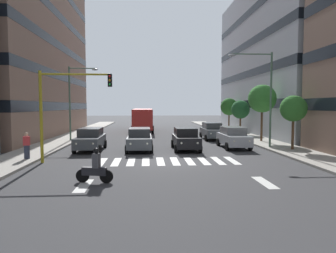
{
  "coord_description": "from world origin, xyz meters",
  "views": [
    {
      "loc": [
        1.25,
        18.55,
        3.42
      ],
      "look_at": [
        -0.29,
        -3.91,
        1.89
      ],
      "focal_mm": 32.51,
      "sensor_mm": 36.0,
      "label": 1
    }
  ],
  "objects_px": {
    "traffic_light_gantry": "(62,101)",
    "street_tree_0": "(293,109)",
    "street_lamp_left": "(264,89)",
    "street_tree_1": "(262,99)",
    "car_row2_0": "(212,131)",
    "street_tree_3": "(229,107)",
    "motorcycle_with_rider": "(95,168)",
    "car_0": "(233,137)",
    "car_3": "(91,139)",
    "car_1": "(186,138)",
    "street_tree_2": "(240,110)",
    "bus_behind_traffic": "(143,118)",
    "pedestrian_waiting": "(27,145)",
    "car_2": "(140,139)",
    "street_lamp_right": "(74,95)"
  },
  "relations": [
    {
      "from": "car_row2_0",
      "to": "street_tree_3",
      "type": "bearing_deg",
      "value": -114.33
    },
    {
      "from": "motorcycle_with_rider",
      "to": "street_tree_1",
      "type": "xyz_separation_m",
      "value": [
        -12.97,
        -14.09,
        3.44
      ]
    },
    {
      "from": "car_1",
      "to": "motorcycle_with_rider",
      "type": "xyz_separation_m",
      "value": [
        5.3,
        9.88,
        -0.24
      ]
    },
    {
      "from": "street_lamp_left",
      "to": "street_tree_0",
      "type": "xyz_separation_m",
      "value": [
        -1.75,
        1.47,
        -1.56
      ]
    },
    {
      "from": "street_lamp_left",
      "to": "street_tree_1",
      "type": "relative_size",
      "value": 1.43
    },
    {
      "from": "bus_behind_traffic",
      "to": "street_tree_1",
      "type": "xyz_separation_m",
      "value": [
        -11.24,
        13.47,
        2.22
      ]
    },
    {
      "from": "car_1",
      "to": "car_2",
      "type": "xyz_separation_m",
      "value": [
        3.57,
        0.15,
        0.0
      ]
    },
    {
      "from": "car_0",
      "to": "street_tree_1",
      "type": "xyz_separation_m",
      "value": [
        -3.66,
        -3.43,
        3.2
      ]
    },
    {
      "from": "traffic_light_gantry",
      "to": "pedestrian_waiting",
      "type": "height_order",
      "value": "traffic_light_gantry"
    },
    {
      "from": "street_tree_2",
      "to": "bus_behind_traffic",
      "type": "bearing_deg",
      "value": -27.54
    },
    {
      "from": "car_0",
      "to": "motorcycle_with_rider",
      "type": "relative_size",
      "value": 2.63
    },
    {
      "from": "car_3",
      "to": "motorcycle_with_rider",
      "type": "height_order",
      "value": "car_3"
    },
    {
      "from": "car_1",
      "to": "street_tree_1",
      "type": "bearing_deg",
      "value": -151.23
    },
    {
      "from": "traffic_light_gantry",
      "to": "street_tree_0",
      "type": "distance_m",
      "value": 16.46
    },
    {
      "from": "car_row2_0",
      "to": "traffic_light_gantry",
      "type": "height_order",
      "value": "traffic_light_gantry"
    },
    {
      "from": "bus_behind_traffic",
      "to": "motorcycle_with_rider",
      "type": "height_order",
      "value": "bus_behind_traffic"
    },
    {
      "from": "bus_behind_traffic",
      "to": "car_0",
      "type": "bearing_deg",
      "value": 114.15
    },
    {
      "from": "car_1",
      "to": "pedestrian_waiting",
      "type": "bearing_deg",
      "value": 21.95
    },
    {
      "from": "street_tree_2",
      "to": "street_tree_3",
      "type": "height_order",
      "value": "street_tree_3"
    },
    {
      "from": "street_lamp_right",
      "to": "street_tree_3",
      "type": "bearing_deg",
      "value": -148.6
    },
    {
      "from": "car_0",
      "to": "car_row2_0",
      "type": "xyz_separation_m",
      "value": [
        0.39,
        -6.36,
        0.0
      ]
    },
    {
      "from": "street_tree_2",
      "to": "street_tree_3",
      "type": "bearing_deg",
      "value": -90.71
    },
    {
      "from": "car_3",
      "to": "traffic_light_gantry",
      "type": "height_order",
      "value": "traffic_light_gantry"
    },
    {
      "from": "car_3",
      "to": "car_row2_0",
      "type": "height_order",
      "value": "same"
    },
    {
      "from": "car_2",
      "to": "street_tree_3",
      "type": "xyz_separation_m",
      "value": [
        -11.59,
        -17.05,
        2.42
      ]
    },
    {
      "from": "traffic_light_gantry",
      "to": "street_lamp_left",
      "type": "relative_size",
      "value": 0.74
    },
    {
      "from": "bus_behind_traffic",
      "to": "traffic_light_gantry",
      "type": "bearing_deg",
      "value": 78.7
    },
    {
      "from": "car_row2_0",
      "to": "street_lamp_left",
      "type": "height_order",
      "value": "street_lamp_left"
    },
    {
      "from": "car_0",
      "to": "traffic_light_gantry",
      "type": "bearing_deg",
      "value": 24.94
    },
    {
      "from": "car_1",
      "to": "car_row2_0",
      "type": "distance_m",
      "value": 8.01
    },
    {
      "from": "car_0",
      "to": "street_tree_0",
      "type": "distance_m",
      "value": 5.03
    },
    {
      "from": "street_tree_1",
      "to": "pedestrian_waiting",
      "type": "height_order",
      "value": "street_tree_1"
    },
    {
      "from": "street_lamp_left",
      "to": "street_tree_3",
      "type": "bearing_deg",
      "value": -96.11
    },
    {
      "from": "street_lamp_right",
      "to": "car_row2_0",
      "type": "bearing_deg",
      "value": -175.09
    },
    {
      "from": "car_row2_0",
      "to": "motorcycle_with_rider",
      "type": "relative_size",
      "value": 2.63
    },
    {
      "from": "car_row2_0",
      "to": "motorcycle_with_rider",
      "type": "bearing_deg",
      "value": 62.36
    },
    {
      "from": "car_row2_0",
      "to": "street_tree_0",
      "type": "bearing_deg",
      "value": 117.5
    },
    {
      "from": "car_row2_0",
      "to": "traffic_light_gantry",
      "type": "xyz_separation_m",
      "value": [
        11.68,
        11.98,
        2.81
      ]
    },
    {
      "from": "traffic_light_gantry",
      "to": "street_lamp_right",
      "type": "xyz_separation_m",
      "value": [
        1.78,
        -10.82,
        0.71
      ]
    },
    {
      "from": "car_0",
      "to": "car_2",
      "type": "distance_m",
      "value": 7.63
    },
    {
      "from": "car_1",
      "to": "street_tree_0",
      "type": "distance_m",
      "value": 8.41
    },
    {
      "from": "motorcycle_with_rider",
      "to": "street_tree_2",
      "type": "bearing_deg",
      "value": -121.61
    },
    {
      "from": "car_0",
      "to": "car_3",
      "type": "bearing_deg",
      "value": 3.29
    },
    {
      "from": "street_tree_0",
      "to": "street_tree_3",
      "type": "xyz_separation_m",
      "value": [
        -0.04,
        -18.15,
        0.1
      ]
    },
    {
      "from": "bus_behind_traffic",
      "to": "street_lamp_left",
      "type": "distance_m",
      "value": 20.24
    },
    {
      "from": "car_0",
      "to": "street_lamp_right",
      "type": "height_order",
      "value": "street_lamp_right"
    },
    {
      "from": "car_0",
      "to": "car_3",
      "type": "xyz_separation_m",
      "value": [
        11.34,
        0.65,
        0.0
      ]
    },
    {
      "from": "car_3",
      "to": "traffic_light_gantry",
      "type": "bearing_deg",
      "value": 81.56
    },
    {
      "from": "motorcycle_with_rider",
      "to": "car_2",
      "type": "bearing_deg",
      "value": -100.1
    },
    {
      "from": "car_row2_0",
      "to": "street_tree_2",
      "type": "height_order",
      "value": "street_tree_2"
    }
  ]
}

